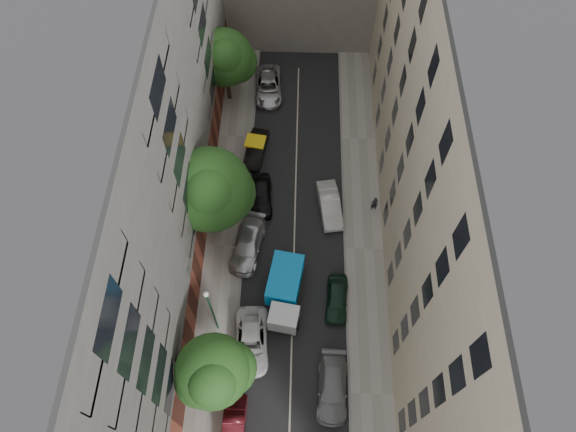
{
  "coord_description": "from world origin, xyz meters",
  "views": [
    {
      "loc": [
        0.04,
        -18.3,
        36.18
      ],
      "look_at": [
        -0.46,
        -0.63,
        6.0
      ],
      "focal_mm": 32.0,
      "sensor_mm": 36.0,
      "label": 1
    }
  ],
  "objects_px": {
    "car_left_2": "(251,341)",
    "tree_mid": "(211,192)",
    "tree_near": "(214,374)",
    "tarp_truck": "(285,292)",
    "lamp_post": "(211,308)",
    "car_right_2": "(337,299)",
    "car_left_1": "(234,426)",
    "tree_far": "(226,60)",
    "pedestrian": "(374,204)",
    "car_left_4": "(261,196)",
    "car_right_1": "(332,388)",
    "car_left_3": "(248,244)",
    "car_left_6": "(268,86)",
    "car_left_5": "(256,149)",
    "car_right_3": "(330,205)"
  },
  "relations": [
    {
      "from": "car_left_5",
      "to": "car_right_1",
      "type": "relative_size",
      "value": 0.88
    },
    {
      "from": "tarp_truck",
      "to": "tree_far",
      "type": "relative_size",
      "value": 0.78
    },
    {
      "from": "car_left_2",
      "to": "car_left_6",
      "type": "relative_size",
      "value": 0.96
    },
    {
      "from": "car_left_6",
      "to": "car_right_2",
      "type": "xyz_separation_m",
      "value": [
        6.04,
        -21.04,
        -0.07
      ]
    },
    {
      "from": "tarp_truck",
      "to": "car_right_1",
      "type": "height_order",
      "value": "tarp_truck"
    },
    {
      "from": "car_left_6",
      "to": "tree_far",
      "type": "xyz_separation_m",
      "value": [
        -3.5,
        -1.14,
        4.17
      ]
    },
    {
      "from": "car_left_1",
      "to": "car_left_3",
      "type": "xyz_separation_m",
      "value": [
        -0.0,
        13.2,
        0.09
      ]
    },
    {
      "from": "tree_near",
      "to": "pedestrian",
      "type": "relative_size",
      "value": 4.69
    },
    {
      "from": "car_left_4",
      "to": "car_right_1",
      "type": "distance_m",
      "value": 16.12
    },
    {
      "from": "tarp_truck",
      "to": "car_left_5",
      "type": "distance_m",
      "value": 13.72
    },
    {
      "from": "tarp_truck",
      "to": "car_left_6",
      "type": "height_order",
      "value": "tarp_truck"
    },
    {
      "from": "car_left_3",
      "to": "car_right_3",
      "type": "bearing_deg",
      "value": 40.25
    },
    {
      "from": "car_left_1",
      "to": "car_right_2",
      "type": "relative_size",
      "value": 1.03
    },
    {
      "from": "car_left_1",
      "to": "car_left_5",
      "type": "relative_size",
      "value": 0.93
    },
    {
      "from": "car_left_4",
      "to": "car_right_1",
      "type": "relative_size",
      "value": 0.88
    },
    {
      "from": "tree_far",
      "to": "car_right_2",
      "type": "bearing_deg",
      "value": -64.38
    },
    {
      "from": "car_left_3",
      "to": "pedestrian",
      "type": "distance_m",
      "value": 10.74
    },
    {
      "from": "car_right_1",
      "to": "car_right_2",
      "type": "xyz_separation_m",
      "value": [
        0.44,
        6.36,
        -0.04
      ]
    },
    {
      "from": "tarp_truck",
      "to": "car_left_6",
      "type": "relative_size",
      "value": 1.1
    },
    {
      "from": "car_left_2",
      "to": "tree_mid",
      "type": "xyz_separation_m",
      "value": [
        -3.1,
        9.03,
        5.19
      ]
    },
    {
      "from": "tree_near",
      "to": "car_right_2",
      "type": "bearing_deg",
      "value": 40.52
    },
    {
      "from": "car_right_2",
      "to": "tree_near",
      "type": "bearing_deg",
      "value": -135.56
    },
    {
      "from": "car_left_2",
      "to": "tarp_truck",
      "type": "bearing_deg",
      "value": 54.85
    },
    {
      "from": "car_left_2",
      "to": "car_left_3",
      "type": "distance_m",
      "value": 7.64
    },
    {
      "from": "car_left_5",
      "to": "car_right_1",
      "type": "distance_m",
      "value": 20.89
    },
    {
      "from": "car_left_4",
      "to": "lamp_post",
      "type": "xyz_separation_m",
      "value": [
        -2.53,
        -11.02,
        3.49
      ]
    },
    {
      "from": "tarp_truck",
      "to": "tree_mid",
      "type": "bearing_deg",
      "value": 143.66
    },
    {
      "from": "car_left_2",
      "to": "lamp_post",
      "type": "relative_size",
      "value": 0.77
    },
    {
      "from": "car_left_1",
      "to": "car_left_5",
      "type": "distance_m",
      "value": 22.51
    },
    {
      "from": "car_left_3",
      "to": "tree_far",
      "type": "relative_size",
      "value": 0.7
    },
    {
      "from": "car_left_2",
      "to": "car_right_1",
      "type": "xyz_separation_m",
      "value": [
        5.64,
        -3.0,
        0.0
      ]
    },
    {
      "from": "car_left_3",
      "to": "car_left_6",
      "type": "distance_m",
      "value": 16.82
    },
    {
      "from": "car_left_6",
      "to": "tree_mid",
      "type": "xyz_separation_m",
      "value": [
        -3.14,
        -15.37,
        5.16
      ]
    },
    {
      "from": "car_right_2",
      "to": "car_right_3",
      "type": "relative_size",
      "value": 0.86
    },
    {
      "from": "tarp_truck",
      "to": "car_right_3",
      "type": "bearing_deg",
      "value": 76.24
    },
    {
      "from": "tree_mid",
      "to": "tree_near",
      "type": "bearing_deg",
      "value": -83.66
    },
    {
      "from": "car_left_1",
      "to": "tarp_truck",
      "type": "bearing_deg",
      "value": 73.02
    },
    {
      "from": "tarp_truck",
      "to": "car_left_2",
      "type": "distance_m",
      "value": 4.23
    },
    {
      "from": "car_left_2",
      "to": "tree_mid",
      "type": "bearing_deg",
      "value": 106.26
    },
    {
      "from": "tarp_truck",
      "to": "lamp_post",
      "type": "distance_m",
      "value": 6.02
    },
    {
      "from": "pedestrian",
      "to": "tree_near",
      "type": "bearing_deg",
      "value": 44.35
    },
    {
      "from": "tarp_truck",
      "to": "tree_near",
      "type": "bearing_deg",
      "value": -110.58
    },
    {
      "from": "car_right_1",
      "to": "lamp_post",
      "type": "distance_m",
      "value": 9.76
    },
    {
      "from": "car_left_4",
      "to": "lamp_post",
      "type": "height_order",
      "value": "lamp_post"
    },
    {
      "from": "lamp_post",
      "to": "tree_mid",
      "type": "bearing_deg",
      "value": 94.35
    },
    {
      "from": "car_right_3",
      "to": "tree_mid",
      "type": "bearing_deg",
      "value": -173.88
    },
    {
      "from": "car_left_2",
      "to": "car_right_3",
      "type": "distance_m",
      "value": 12.72
    },
    {
      "from": "car_left_1",
      "to": "car_left_2",
      "type": "relative_size",
      "value": 0.79
    },
    {
      "from": "tree_far",
      "to": "pedestrian",
      "type": "xyz_separation_m",
      "value": [
        12.7,
        -11.76,
        -3.96
      ]
    },
    {
      "from": "car_left_5",
      "to": "lamp_post",
      "type": "bearing_deg",
      "value": -87.7
    }
  ]
}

